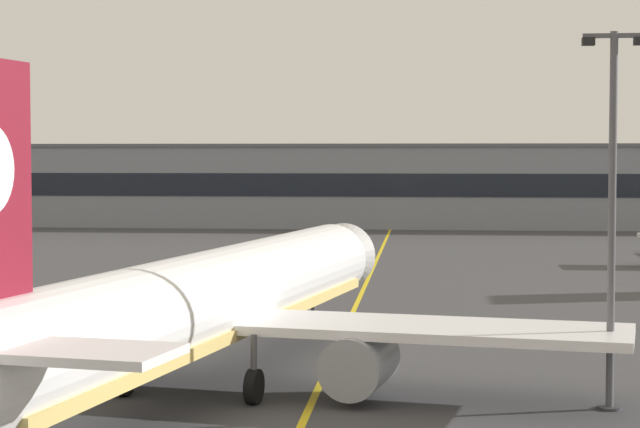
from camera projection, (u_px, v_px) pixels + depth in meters
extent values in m
cube|color=yellow|center=(346.00, 327.00, 60.86)|extent=(1.66, 180.00, 0.01)
cylinder|color=white|center=(208.00, 300.00, 44.50)|extent=(10.26, 36.09, 3.80)
cone|color=white|center=(338.00, 257.00, 63.02)|extent=(4.02, 3.21, 3.61)
cube|color=#DBBC66|center=(208.00, 327.00, 44.56)|extent=(9.67, 33.25, 0.44)
cube|color=black|center=(329.00, 248.00, 61.16)|extent=(3.00, 1.60, 0.60)
cube|color=white|center=(213.00, 320.00, 45.12)|extent=(32.34, 10.52, 0.36)
cylinder|color=gray|center=(60.00, 347.00, 45.94)|extent=(2.91, 3.96, 2.30)
cylinder|color=black|center=(82.00, 340.00, 47.72)|extent=(1.96, 0.53, 1.95)
cylinder|color=gray|center=(360.00, 363.00, 42.51)|extent=(2.91, 3.96, 2.30)
cylinder|color=black|center=(372.00, 354.00, 44.28)|extent=(1.96, 0.53, 1.95)
cylinder|color=#4C4C51|center=(313.00, 305.00, 58.52)|extent=(0.24, 0.24, 1.60)
cylinder|color=black|center=(313.00, 325.00, 58.57)|extent=(0.56, 0.96, 0.90)
cylinder|color=#4C4C51|center=(124.00, 349.00, 43.39)|extent=(0.24, 0.24, 1.60)
cylinder|color=black|center=(124.00, 379.00, 43.45)|extent=(0.63, 1.35, 1.30)
cylinder|color=#4C4C51|center=(254.00, 356.00, 41.95)|extent=(0.24, 0.24, 1.60)
cylinder|color=black|center=(254.00, 387.00, 42.01)|extent=(0.63, 1.35, 1.30)
cylinder|color=#515156|center=(612.00, 222.00, 40.89)|extent=(0.28, 0.28, 13.50)
cylinder|color=#333338|center=(609.00, 408.00, 41.24)|extent=(0.90, 0.90, 0.10)
cube|color=#515156|center=(614.00, 36.00, 40.55)|extent=(2.20, 0.16, 0.16)
cube|color=black|center=(588.00, 42.00, 40.64)|extent=(0.44, 0.36, 0.28)
cube|color=black|center=(640.00, 41.00, 40.47)|extent=(0.44, 0.36, 0.28)
cone|color=orange|center=(274.00, 324.00, 59.91)|extent=(0.36, 0.36, 0.55)
cylinder|color=white|center=(274.00, 324.00, 59.91)|extent=(0.23, 0.23, 0.07)
cube|color=orange|center=(274.00, 329.00, 59.92)|extent=(0.44, 0.44, 0.03)
cube|color=gray|center=(433.00, 187.00, 143.96)|extent=(157.67, 12.00, 10.03)
cube|color=black|center=(433.00, 185.00, 137.93)|extent=(151.37, 0.12, 2.80)
cube|color=#595C63|center=(433.00, 145.00, 143.69)|extent=(158.07, 12.40, 0.40)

